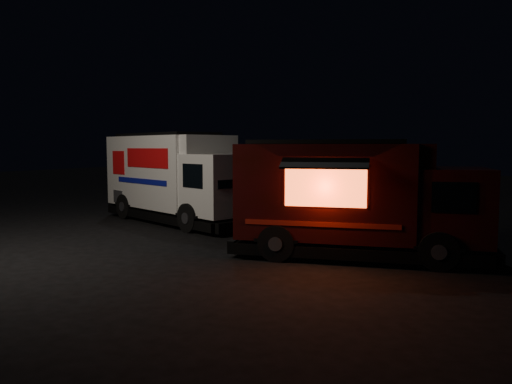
{
  "coord_description": "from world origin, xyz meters",
  "views": [
    {
      "loc": [
        9.05,
        -10.66,
        2.62
      ],
      "look_at": [
        2.33,
        2.0,
        1.33
      ],
      "focal_mm": 35.0,
      "sensor_mm": 36.0,
      "label": 1
    }
  ],
  "objects": [
    {
      "name": "ground",
      "position": [
        0.0,
        0.0,
        0.0
      ],
      "size": [
        80.0,
        80.0,
        0.0
      ],
      "primitive_type": "plane",
      "color": "black",
      "rests_on": "ground"
    },
    {
      "name": "red_truck",
      "position": [
        5.71,
        0.91,
        1.4
      ],
      "size": [
        6.35,
        3.52,
        2.79
      ],
      "primitive_type": null,
      "rotation": [
        0.0,
        0.0,
        0.23
      ],
      "color": "#370A0D",
      "rests_on": "ground"
    },
    {
      "name": "white_truck",
      "position": [
        -1.4,
        3.45,
        1.56
      ],
      "size": [
        7.27,
        4.5,
        3.12
      ],
      "primitive_type": null,
      "rotation": [
        0.0,
        0.0,
        -0.34
      ],
      "color": "silver",
      "rests_on": "ground"
    }
  ]
}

